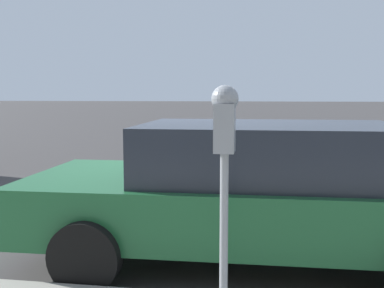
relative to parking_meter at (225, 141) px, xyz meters
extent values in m
plane|color=#3D3A3A|center=(2.54, 0.72, -1.40)|extent=(220.00, 220.00, 0.00)
cylinder|color=gray|center=(0.00, 0.00, -0.68)|extent=(0.06, 0.06, 1.20)
cube|color=gray|center=(0.00, 0.00, 0.09)|extent=(0.20, 0.14, 0.34)
sphere|color=gray|center=(0.00, 0.00, 0.30)|extent=(0.19, 0.19, 0.19)
cube|color=gold|center=(0.11, 0.00, 0.05)|extent=(0.01, 0.11, 0.12)
cube|color=black|center=(0.11, 0.00, 0.17)|extent=(0.01, 0.10, 0.08)
cube|color=#1E5B33|center=(1.48, -0.15, -0.80)|extent=(2.03, 4.63, 0.56)
cube|color=#232833|center=(1.49, -0.33, -0.25)|extent=(1.75, 2.61, 0.55)
cylinder|color=black|center=(0.49, 1.25, -1.08)|extent=(0.23, 0.64, 0.64)
cylinder|color=black|center=(2.42, 1.29, -1.08)|extent=(0.23, 0.64, 0.64)
cylinder|color=black|center=(2.48, -1.55, -1.08)|extent=(0.23, 0.64, 0.64)
camera|label=1|loc=(-3.11, -0.26, 0.32)|focal=42.00mm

